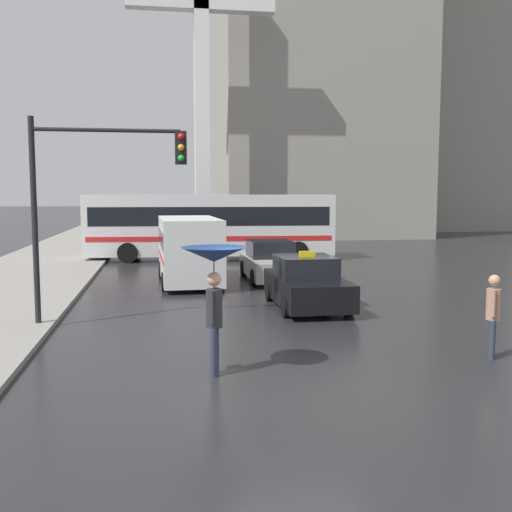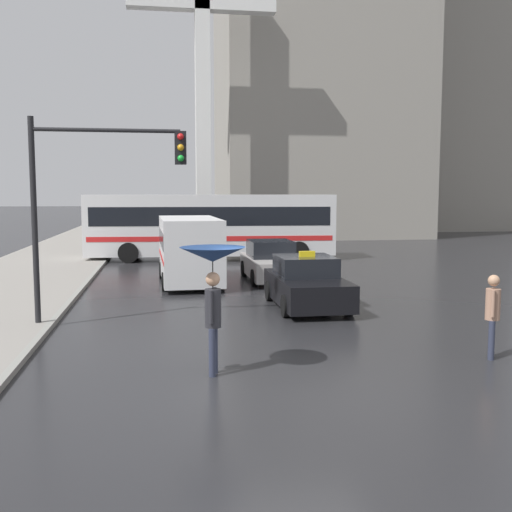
% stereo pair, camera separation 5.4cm
% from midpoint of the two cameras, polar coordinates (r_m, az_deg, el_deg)
% --- Properties ---
extents(ground_plane, '(300.00, 300.00, 0.00)m').
position_cam_midpoint_polar(ground_plane, '(10.08, 4.20, -12.83)').
color(ground_plane, '#262628').
extents(taxi, '(1.91, 4.01, 1.62)m').
position_cam_midpoint_polar(taxi, '(17.17, 4.91, -2.69)').
color(taxi, black).
rests_on(taxi, ground_plane).
extents(sedan_red, '(1.91, 4.37, 1.48)m').
position_cam_midpoint_polar(sedan_red, '(22.55, 1.51, -0.59)').
color(sedan_red, '#B7B2AD').
rests_on(sedan_red, ground_plane).
extents(ambulance_van, '(2.22, 5.12, 2.38)m').
position_cam_midpoint_polar(ambulance_van, '(21.69, -6.29, 0.84)').
color(ambulance_van, silver).
rests_on(ambulance_van, ground_plane).
extents(city_bus, '(12.11, 3.25, 3.19)m').
position_cam_midpoint_polar(city_bus, '(29.55, -4.26, 3.10)').
color(city_bus, silver).
rests_on(city_bus, ground_plane).
extents(pedestrian_with_umbrella, '(1.17, 1.17, 2.31)m').
position_cam_midpoint_polar(pedestrian_with_umbrella, '(10.60, -4.00, -1.25)').
color(pedestrian_with_umbrella, '#2D3347').
rests_on(pedestrian_with_umbrella, ground_plane).
extents(pedestrian_man, '(0.39, 0.41, 1.67)m').
position_cam_midpoint_polar(pedestrian_man, '(12.68, 21.73, -4.79)').
color(pedestrian_man, '#2D3347').
rests_on(pedestrian_man, ground_plane).
extents(traffic_light, '(3.71, 0.38, 5.06)m').
position_cam_midpoint_polar(traffic_light, '(15.02, -14.58, 6.94)').
color(traffic_light, black).
rests_on(traffic_light, ground_plane).
extents(building_tower_far, '(13.14, 11.66, 26.81)m').
position_cam_midpoint_polar(building_tower_far, '(59.15, 15.56, 15.65)').
color(building_tower_far, gray).
rests_on(building_tower_far, ground_plane).
extents(monument_cross, '(8.96, 0.90, 20.36)m').
position_cam_midpoint_polar(monument_cross, '(38.41, -5.09, 18.43)').
color(monument_cross, white).
rests_on(monument_cross, ground_plane).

